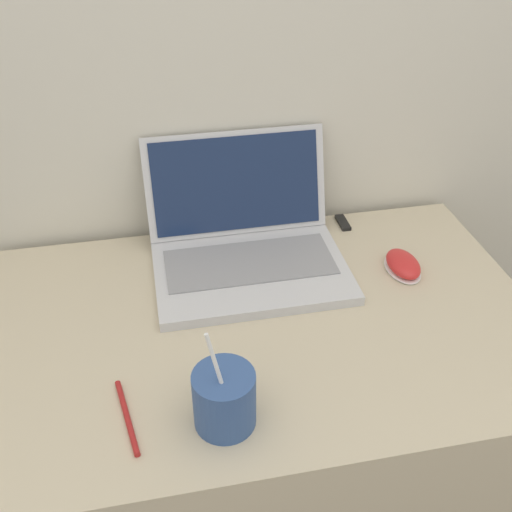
# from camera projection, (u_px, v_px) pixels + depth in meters

# --- Properties ---
(desk) EXTENTS (1.02, 0.64, 0.74)m
(desk) POSITION_uv_depth(u_px,v_px,m) (259.00, 449.00, 1.29)
(desk) COLOR beige
(desk) RESTS_ON ground_plane
(laptop) EXTENTS (0.38, 0.33, 0.23)m
(laptop) POSITION_uv_depth(u_px,v_px,m) (246.00, 242.00, 1.20)
(laptop) COLOR silver
(laptop) RESTS_ON desk
(drink_cup) EXTENTS (0.09, 0.09, 0.18)m
(drink_cup) POSITION_uv_depth(u_px,v_px,m) (224.00, 398.00, 0.86)
(drink_cup) COLOR #33518C
(drink_cup) RESTS_ON desk
(computer_mouse) EXTENTS (0.07, 0.10, 0.03)m
(computer_mouse) POSITION_uv_depth(u_px,v_px,m) (403.00, 265.00, 1.19)
(computer_mouse) COLOR white
(computer_mouse) RESTS_ON desk
(usb_stick) EXTENTS (0.02, 0.06, 0.01)m
(usb_stick) POSITION_uv_depth(u_px,v_px,m) (343.00, 223.00, 1.34)
(usb_stick) COLOR black
(usb_stick) RESTS_ON desk
(pen) EXTENTS (0.03, 0.15, 0.01)m
(pen) POSITION_uv_depth(u_px,v_px,m) (127.00, 417.00, 0.89)
(pen) COLOR #A51E1E
(pen) RESTS_ON desk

